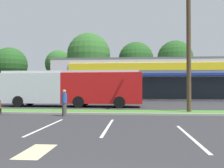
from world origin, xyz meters
TOP-DOWN VIEW (x-y plane):
  - grass_median at (0.00, 14.00)m, footprint 56.00×2.20m
  - curb_lip at (0.00, 12.78)m, footprint 56.00×0.24m
  - parking_stripe_1 at (-2.76, 7.77)m, footprint 0.12×4.80m
  - parking_stripe_2 at (-0.01, 7.91)m, footprint 0.12×4.80m
  - parking_stripe_3 at (3.11, 6.01)m, footprint 0.12×4.80m
  - lot_arrow at (-1.53, 3.59)m, footprint 0.70×1.60m
  - storefront_building at (2.76, 35.61)m, footprint 26.22×12.55m
  - tree_far_left at (-23.31, 43.66)m, footprint 6.85×6.85m
  - tree_left at (-14.34, 46.74)m, footprint 5.61×5.61m
  - tree_mid_left at (-7.49, 43.91)m, footprint 8.33×8.33m
  - tree_mid at (1.66, 46.58)m, footprint 7.07×7.07m
  - tree_mid_right at (8.67, 42.19)m, footprint 6.40×6.40m
  - utility_pole at (4.73, 14.03)m, footprint 3.03×2.40m
  - city_bus at (-4.55, 19.11)m, footprint 12.96×2.90m
  - car_3 at (-7.48, 24.74)m, footprint 4.39×1.89m
  - pedestrian_near_bench at (-3.10, 11.75)m, footprint 0.33×0.33m

SIDE VIEW (x-z plane):
  - parking_stripe_1 at x=-2.76m, z-range 0.00..0.01m
  - parking_stripe_2 at x=-0.01m, z-range 0.00..0.01m
  - parking_stripe_3 at x=3.11m, z-range 0.00..0.01m
  - lot_arrow at x=-1.53m, z-range 0.00..0.01m
  - grass_median at x=0.00m, z-range 0.00..0.12m
  - curb_lip at x=0.00m, z-range 0.00..0.12m
  - car_3 at x=-7.48m, z-range 0.04..1.53m
  - pedestrian_near_bench at x=-3.10m, z-range 0.00..1.62m
  - city_bus at x=-4.55m, z-range 0.14..3.39m
  - storefront_building at x=2.76m, z-range 0.00..5.84m
  - utility_pole at x=4.73m, z-range 0.36..11.85m
  - tree_far_left at x=-23.31m, z-range 1.42..11.12m
  - tree_left at x=-14.34m, z-range 1.93..11.43m
  - tree_mid_right at x=8.67m, z-range 1.92..12.18m
  - tree_mid at x=1.66m, z-range 1.92..12.85m
  - tree_mid_left at x=-7.49m, z-range 1.98..14.30m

